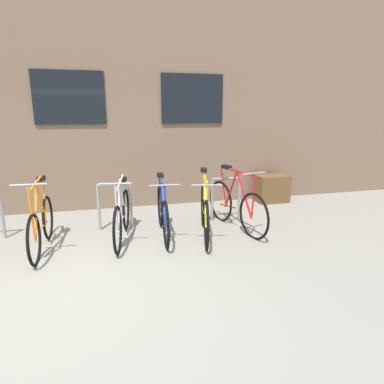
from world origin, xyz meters
The scene contains 9 objects.
ground_plane centered at (0.00, 0.00, 0.00)m, with size 42.00×42.00×0.00m, color gray.
storefront_building centered at (0.00, 7.08, 2.62)m, with size 28.00×7.80×5.24m.
bike_rack centered at (-0.29, 1.90, 0.49)m, with size 6.58×0.05×0.81m.
bicycle_red centered at (2.72, 1.43, 0.41)m, with size 0.52×1.74×1.08m.
bicycle_silver centered at (0.81, 1.41, 0.38)m, with size 0.46×1.72×1.03m.
bicycle_yellow centered at (2.11, 1.26, 0.40)m, with size 0.56×1.79×1.06m.
bicycle_blue centered at (1.45, 1.41, 0.39)m, with size 0.44×1.74×0.99m.
bicycle_orange centered at (-0.35, 1.29, 0.39)m, with size 0.44×1.67×1.09m.
planter_box centered at (4.16, 2.85, 0.30)m, with size 0.70×0.44×0.60m, color brown.
Camera 1 is at (0.66, -3.59, 1.95)m, focal length 30.52 mm.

